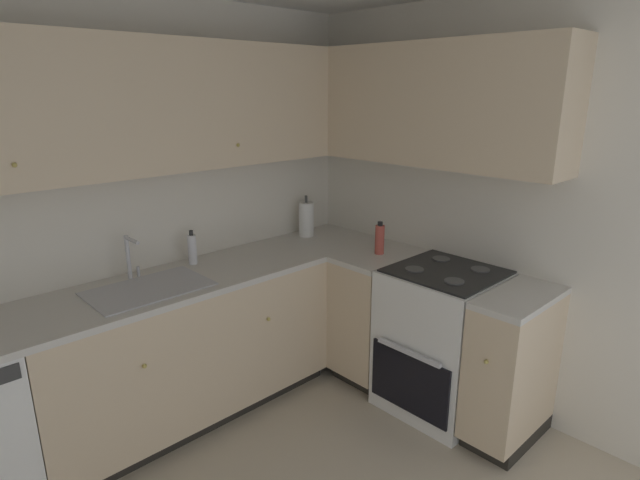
# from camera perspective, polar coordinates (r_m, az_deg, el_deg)

# --- Properties ---
(wall_back) EXTENTS (3.95, 0.05, 2.46)m
(wall_back) POSITION_cam_1_polar(r_m,az_deg,el_deg) (3.10, -25.76, 1.44)
(wall_back) COLOR silver
(wall_back) RESTS_ON ground_plane
(wall_right) EXTENTS (0.05, 3.11, 2.46)m
(wall_right) POSITION_cam_1_polar(r_m,az_deg,el_deg) (3.23, 20.33, 2.61)
(wall_right) COLOR silver
(wall_right) RESTS_ON ground_plane
(lower_cabinets_back) EXTENTS (1.78, 0.62, 0.86)m
(lower_cabinets_back) POSITION_cam_1_polar(r_m,az_deg,el_deg) (3.26, -14.69, -11.78)
(lower_cabinets_back) COLOR beige
(lower_cabinets_back) RESTS_ON ground_plane
(countertop_back) EXTENTS (2.98, 0.60, 0.03)m
(countertop_back) POSITION_cam_1_polar(r_m,az_deg,el_deg) (3.07, -15.30, -4.48)
(countertop_back) COLOR beige
(countertop_back) RESTS_ON lower_cabinets_back
(lower_cabinets_right) EXTENTS (0.62, 1.31, 0.86)m
(lower_cabinets_right) POSITION_cam_1_polar(r_m,az_deg,el_deg) (3.37, 12.00, -10.61)
(lower_cabinets_right) COLOR beige
(lower_cabinets_right) RESTS_ON ground_plane
(countertop_right) EXTENTS (0.60, 1.31, 0.03)m
(countertop_right) POSITION_cam_1_polar(r_m,az_deg,el_deg) (3.19, 12.45, -3.49)
(countertop_right) COLOR beige
(countertop_right) RESTS_ON lower_cabinets_right
(oven_range) EXTENTS (0.68, 0.62, 1.05)m
(oven_range) POSITION_cam_1_polar(r_m,az_deg,el_deg) (3.33, 13.40, -10.61)
(oven_range) COLOR white
(oven_range) RESTS_ON ground_plane
(upper_cabinets_back) EXTENTS (2.66, 0.34, 0.71)m
(upper_cabinets_back) POSITION_cam_1_polar(r_m,az_deg,el_deg) (2.94, -20.94, 13.63)
(upper_cabinets_back) COLOR beige
(upper_cabinets_right) EXTENTS (0.32, 1.86, 0.71)m
(upper_cabinets_right) POSITION_cam_1_polar(r_m,az_deg,el_deg) (3.28, 10.73, 14.59)
(upper_cabinets_right) COLOR beige
(sink) EXTENTS (0.63, 0.40, 0.10)m
(sink) POSITION_cam_1_polar(r_m,az_deg,el_deg) (2.97, -18.40, -5.93)
(sink) COLOR #B7B7BC
(sink) RESTS_ON countertop_back
(faucet) EXTENTS (0.07, 0.16, 0.26)m
(faucet) POSITION_cam_1_polar(r_m,az_deg,el_deg) (3.09, -20.34, -1.49)
(faucet) COLOR silver
(faucet) RESTS_ON countertop_back
(soap_bottle) EXTENTS (0.05, 0.05, 0.21)m
(soap_bottle) POSITION_cam_1_polar(r_m,az_deg,el_deg) (3.27, -14.00, -0.98)
(soap_bottle) COLOR silver
(soap_bottle) RESTS_ON countertop_back
(paper_towel_roll) EXTENTS (0.11, 0.11, 0.31)m
(paper_towel_roll) POSITION_cam_1_polar(r_m,az_deg,el_deg) (3.78, -1.54, 2.33)
(paper_towel_roll) COLOR white
(paper_towel_roll) RESTS_ON countertop_back
(oil_bottle) EXTENTS (0.06, 0.06, 0.22)m
(oil_bottle) POSITION_cam_1_polar(r_m,az_deg,el_deg) (3.39, 6.64, 0.11)
(oil_bottle) COLOR #BF4C3F
(oil_bottle) RESTS_ON countertop_right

